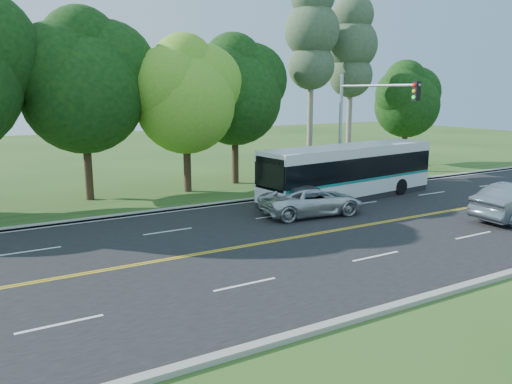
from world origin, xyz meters
TOP-DOWN VIEW (x-y plane):
  - ground at (0.00, 0.00)m, footprint 120.00×120.00m
  - road at (0.00, 0.00)m, footprint 60.00×14.00m
  - curb_north at (0.00, 7.15)m, footprint 60.00×0.30m
  - curb_south at (0.00, -7.15)m, footprint 60.00×0.30m
  - grass_verge at (0.00, 9.00)m, footprint 60.00×4.00m
  - lane_markings at (-0.09, 0.00)m, footprint 57.60×13.82m
  - tree_row at (-5.15, 12.13)m, footprint 44.70×9.10m
  - bougainvillea_hedge at (7.18, 8.15)m, footprint 9.50×2.25m
  - traffic_signal at (6.49, 5.40)m, footprint 0.42×6.10m
  - transit_bus at (5.23, 4.91)m, footprint 11.67×3.88m
  - suv at (1.19, 2.85)m, footprint 5.39×3.00m

SIDE VIEW (x-z plane):
  - ground at x=0.00m, z-range 0.00..0.00m
  - road at x=0.00m, z-range 0.00..0.02m
  - lane_markings at x=-0.09m, z-range 0.02..0.02m
  - grass_verge at x=0.00m, z-range 0.00..0.10m
  - curb_north at x=0.00m, z-range 0.00..0.15m
  - curb_south at x=0.00m, z-range 0.00..0.15m
  - bougainvillea_hedge at x=7.18m, z-range -0.03..1.47m
  - suv at x=1.19m, z-range 0.02..1.45m
  - transit_bus at x=5.23m, z-range 0.01..3.00m
  - traffic_signal at x=6.49m, z-range 1.17..8.17m
  - tree_row at x=-5.15m, z-range -0.19..13.65m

